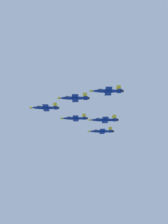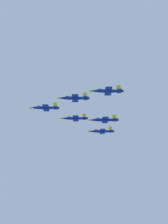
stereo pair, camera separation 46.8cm
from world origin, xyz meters
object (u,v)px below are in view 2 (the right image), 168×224
at_px(jet_left_wingman, 74,98).
at_px(jet_left_outer, 107,91).
at_px(jet_slot_rear, 104,120).
at_px(jet_lead, 45,108).
at_px(jet_right_wingman, 74,118).
at_px(jet_right_outer, 101,131).

distance_m(jet_left_wingman, jet_left_outer, 19.61).
height_order(jet_left_wingman, jet_slot_rear, jet_left_wingman).
relative_size(jet_lead, jet_left_wingman, 0.98).
bearing_deg(jet_slot_rear, jet_left_outer, 90.99).
bearing_deg(jet_right_wingman, jet_slot_rear, 140.47).
bearing_deg(jet_left_outer, jet_left_wingman, -40.13).
xyz_separation_m(jet_right_wingman, jet_right_outer, (3.61, 19.18, -3.05)).
bearing_deg(jet_left_wingman, jet_right_wingman, -89.82).
relative_size(jet_left_wingman, jet_slot_rear, 1.01).
distance_m(jet_right_outer, jet_slot_rear, 25.39).
distance_m(jet_lead, jet_right_outer, 39.24).
distance_m(jet_left_outer, jet_slot_rear, 25.66).
xyz_separation_m(jet_left_outer, jet_right_outer, (-31.80, 39.31, -2.04)).
bearing_deg(jet_lead, jet_right_wingman, -140.27).
xyz_separation_m(jet_left_wingman, jet_right_wingman, (-15.90, 19.66, -0.92)).
height_order(jet_right_wingman, jet_left_outer, jet_right_wingman).
bearing_deg(jet_left_outer, jet_right_wingman, -68.36).
relative_size(jet_lead, jet_right_wingman, 1.01).
relative_size(jet_right_wingman, jet_left_outer, 0.98).
height_order(jet_lead, jet_right_wingman, jet_lead).
relative_size(jet_right_outer, jet_slot_rear, 0.98).
distance_m(jet_right_wingman, jet_slot_rear, 20.26).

